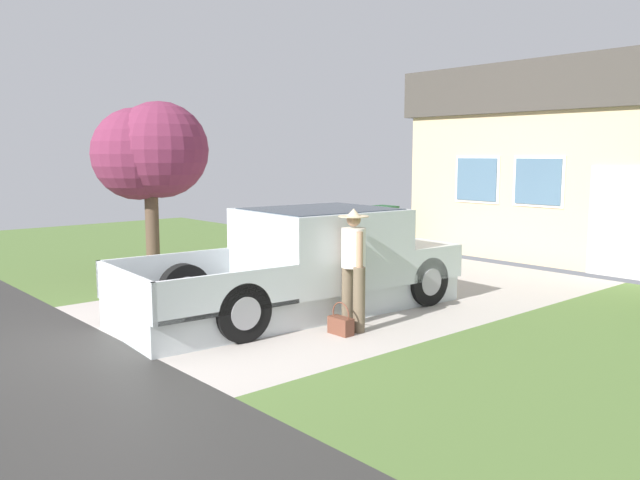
{
  "coord_description": "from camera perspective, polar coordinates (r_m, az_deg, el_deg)",
  "views": [
    {
      "loc": [
        7.91,
        -3.49,
        2.46
      ],
      "look_at": [
        0.65,
        2.87,
        1.17
      ],
      "focal_mm": 36.29,
      "sensor_mm": 36.0,
      "label": 1
    }
  ],
  "objects": [
    {
      "name": "front_yard_tree",
      "position": [
        13.38,
        -14.79,
        7.47
      ],
      "size": [
        2.16,
        2.21,
        3.5
      ],
      "color": "brown",
      "rests_on": "ground"
    },
    {
      "name": "handbag",
      "position": [
        8.94,
        1.84,
        -7.44
      ],
      "size": [
        0.37,
        0.17,
        0.45
      ],
      "color": "brown",
      "rests_on": "ground"
    },
    {
      "name": "wheeled_trash_bin",
      "position": [
        16.7,
        5.41,
        1.21
      ],
      "size": [
        0.6,
        0.72,
        1.14
      ],
      "color": "#286B38",
      "rests_on": "ground"
    },
    {
      "name": "pickup_truck",
      "position": [
        10.27,
        -0.45,
        -2.11
      ],
      "size": [
        2.42,
        5.59,
        1.61
      ],
      "rotation": [
        0.0,
        0.0,
        -0.07
      ],
      "color": "silver",
      "rests_on": "ground"
    },
    {
      "name": "person_with_hat",
      "position": [
        9.05,
        2.96,
        -2.05
      ],
      "size": [
        0.53,
        0.43,
        1.71
      ],
      "rotation": [
        0.0,
        0.0,
        2.82
      ],
      "color": "brown",
      "rests_on": "ground"
    }
  ]
}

